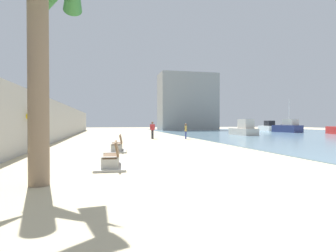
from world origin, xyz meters
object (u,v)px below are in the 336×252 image
object	(u,v)px
boat_nearest	(244,129)
pedestrian_sign	(33,126)
bench_far	(117,147)
boat_far_right	(290,126)
boat_distant	(288,127)
bench_near	(111,161)
palm_tree	(37,13)
person_standing	(186,130)
boat_far_left	(268,127)
person_walking	(152,129)

from	to	relation	value
boat_nearest	pedestrian_sign	size ratio (longest dim) A/B	2.06
bench_far	boat_far_right	bearing A→B (deg)	42.81
boat_nearest	pedestrian_sign	bearing A→B (deg)	-143.25
pedestrian_sign	boat_distant	bearing A→B (deg)	34.81
bench_near	bench_far	size ratio (longest dim) A/B	0.99
palm_tree	bench_far	xyz separation A→B (m)	(2.38, 8.08, -4.39)
person_standing	pedestrian_sign	xyz separation A→B (m)	(-11.68, -10.21, 0.62)
bench_far	person_standing	world-z (taller)	person_standing
bench_far	boat_nearest	distance (m)	22.84
person_standing	boat_far_left	world-z (taller)	boat_far_left
bench_near	boat_far_left	bearing A→B (deg)	50.47
person_standing	person_walking	bearing A→B (deg)	159.52
boat_distant	palm_tree	bearing A→B (deg)	-134.73
bench_far	pedestrian_sign	distance (m)	4.70
person_walking	boat_distant	world-z (taller)	boat_distant
boat_far_left	pedestrian_sign	bearing A→B (deg)	-137.73
person_standing	palm_tree	bearing A→B (deg)	-117.53
boat_far_left	boat_distant	xyz separation A→B (m)	(-2.35, -9.12, 0.10)
person_standing	boat_distant	distance (m)	24.42
boat_nearest	pedestrian_sign	xyz separation A→B (m)	(-21.05, -15.72, 0.74)
boat_nearest	pedestrian_sign	distance (m)	26.28
bench_far	boat_distant	xyz separation A→B (m)	(28.14, 22.74, 0.61)
person_walking	boat_far_right	size ratio (longest dim) A/B	0.27
boat_far_left	pedestrian_sign	distance (m)	47.32
boat_nearest	boat_distant	world-z (taller)	boat_distant
bench_far	person_standing	xyz separation A→B (m)	(7.16, 10.24, 0.66)
palm_tree	boat_far_right	distance (m)	59.07
bench_near	boat_far_right	distance (m)	55.81
boat_far_left	pedestrian_sign	size ratio (longest dim) A/B	2.28
pedestrian_sign	boat_nearest	bearing A→B (deg)	36.75
palm_tree	person_standing	xyz separation A→B (m)	(9.54, 18.31, -3.72)
boat_far_left	pedestrian_sign	xyz separation A→B (m)	(-35.01, -31.83, 0.77)
pedestrian_sign	boat_far_left	bearing A→B (deg)	42.27
boat_distant	person_standing	bearing A→B (deg)	-149.21
palm_tree	boat_nearest	bearing A→B (deg)	51.56
boat_nearest	boat_far_left	bearing A→B (deg)	49.08
palm_tree	boat_distant	world-z (taller)	palm_tree
palm_tree	boat_far_left	bearing A→B (deg)	50.54
bench_far	person_walking	size ratio (longest dim) A/B	1.24
person_walking	boat_distant	bearing A→B (deg)	25.06
boat_nearest	bench_near	bearing A→B (deg)	-128.45
boat_distant	boat_far_right	size ratio (longest dim) A/B	0.80
person_standing	boat_far_left	bearing A→B (deg)	42.82
bench_near	bench_far	xyz separation A→B (m)	(0.42, 5.60, 0.00)
bench_near	boat_far_left	xyz separation A→B (m)	(30.92, 37.46, 0.51)
bench_near	boat_nearest	bearing A→B (deg)	51.55
boat_distant	bench_far	bearing A→B (deg)	-141.06
bench_near	boat_far_right	world-z (taller)	boat_far_right
bench_far	boat_distant	bearing A→B (deg)	38.94
boat_far_right	person_walking	bearing A→B (deg)	-145.13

